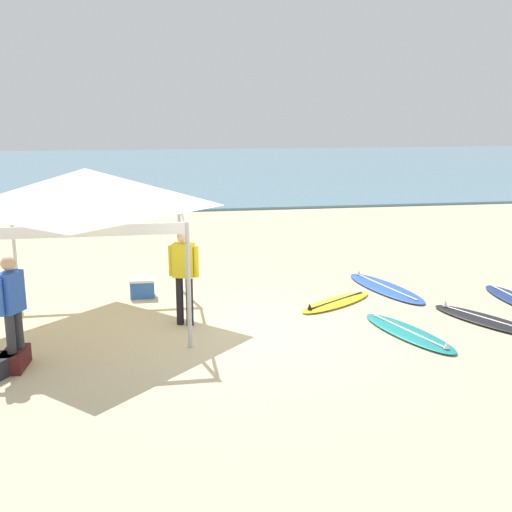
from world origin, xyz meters
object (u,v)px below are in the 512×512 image
Objects in this scene: surfboard_black at (487,320)px; cooler_box at (142,288)px; person_yellow at (184,271)px; canopy_tent at (86,189)px; surfboard_yellow at (336,302)px; gear_bag_by_pole at (15,359)px; surfboard_teal at (409,333)px; surfboard_blue at (385,288)px; person_blue at (12,305)px.

cooler_box is at bearing 157.33° from surfboard_black.
canopy_tent is at bearing 161.73° from person_yellow.
canopy_tent is 6.83× the size of cooler_box.
surfboard_yellow is 1.11× the size of person_yellow.
gear_bag_by_pole is 1.20× the size of cooler_box.
surfboard_yellow is (-2.38, 1.49, 0.00)m from surfboard_black.
surfboard_teal is at bearing -16.88° from person_yellow.
surfboard_blue is at bearing 31.62° from surfboard_yellow.
person_blue reaches higher than surfboard_black.
gear_bag_by_pole is (-6.31, -0.38, 0.10)m from surfboard_teal.
person_blue is (-7.92, -0.76, 0.95)m from surfboard_black.
surfboard_blue is at bearing 9.56° from canopy_tent.
surfboard_yellow is 3.93m from cooler_box.
surfboard_yellow is at bearing -148.38° from surfboard_blue.
gear_bag_by_pole is (-2.58, -1.51, -0.85)m from person_yellow.
surfboard_blue is 2.73m from surfboard_teal.
surfboard_black and surfboard_yellow have the same top height.
person_yellow is (-5.38, 0.76, 0.95)m from surfboard_black.
gear_bag_by_pole is at bearing 155.00° from person_blue.
canopy_tent reaches higher than surfboard_yellow.
cooler_box is (-4.50, 2.94, 0.16)m from surfboard_teal.
surfboard_yellow is 6.06m from person_blue.
person_yellow is at bearing 30.95° from person_blue.
person_yellow is (2.55, 1.53, 0.00)m from person_blue.
surfboard_yellow is 3.80× the size of cooler_box.
gear_bag_by_pole is at bearing -115.11° from canopy_tent.
surfboard_yellow is at bearing 21.82° from gear_bag_by_pole.
canopy_tent reaches higher than person_yellow.
surfboard_blue is at bearing -3.04° from cooler_box.
surfboard_blue is 4.36× the size of gear_bag_by_pole.
canopy_tent is 6.08m from surfboard_teal.
surfboard_black is at bearing -22.67° from cooler_box.
canopy_tent reaches higher than person_blue.
cooler_box is at bearing 61.41° from gear_bag_by_pole.
canopy_tent is 5.19m from surfboard_yellow.
gear_bag_by_pole reaches higher than surfboard_teal.
person_blue is 3.42× the size of cooler_box.
canopy_tent is at bearing -123.74° from cooler_box.
surfboard_yellow is 1.11× the size of person_blue.
canopy_tent is at bearing 169.49° from surfboard_black.
cooler_box reaches higher than surfboard_black.
canopy_tent is 1.50× the size of surfboard_black.
person_blue is at bearing -157.90° from surfboard_yellow.
surfboard_teal is 1.00× the size of surfboard_black.
person_blue and person_yellow have the same top height.
surfboard_teal is 4.01m from person_yellow.
canopy_tent is 2.67m from cooler_box.
surfboard_black is (1.65, 0.37, -0.00)m from surfboard_teal.
surfboard_black is 1.33× the size of person_yellow.
gear_bag_by_pole reaches higher than surfboard_yellow.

